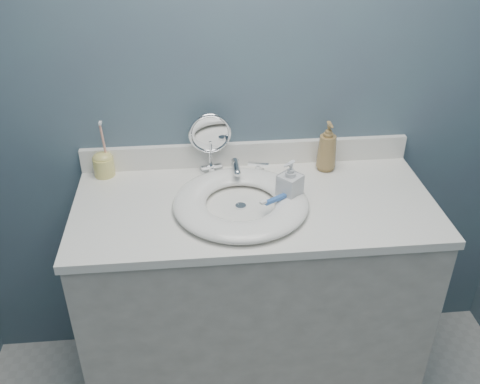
{
  "coord_description": "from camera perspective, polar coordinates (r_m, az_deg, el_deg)",
  "views": [
    {
      "loc": [
        -0.19,
        -0.53,
        1.86
      ],
      "look_at": [
        -0.05,
        0.94,
        0.94
      ],
      "focal_mm": 40.0,
      "sensor_mm": 36.0,
      "label": 1
    }
  ],
  "objects": [
    {
      "name": "soap_bottle_clear",
      "position": [
        1.77,
        5.36,
        1.06
      ],
      "size": [
        0.1,
        0.1,
        0.15
      ],
      "primitive_type": "imported",
      "rotation": [
        0.0,
        0.0,
        -0.84
      ],
      "color": "silver",
      "rests_on": "countertop"
    },
    {
      "name": "faucet",
      "position": [
        1.93,
        -0.49,
        2.27
      ],
      "size": [
        0.25,
        0.13,
        0.07
      ],
      "color": "silver",
      "rests_on": "countertop"
    },
    {
      "name": "makeup_mirror",
      "position": [
        1.93,
        -3.2,
        5.56
      ],
      "size": [
        0.15,
        0.09,
        0.23
      ],
      "rotation": [
        0.0,
        0.0,
        0.05
      ],
      "color": "silver",
      "rests_on": "countertop"
    },
    {
      "name": "countertop",
      "position": [
        1.81,
        1.56,
        -1.43
      ],
      "size": [
        1.22,
        0.57,
        0.03
      ],
      "primitive_type": "cube",
      "color": "white",
      "rests_on": "vanity_cabinet"
    },
    {
      "name": "toothbrush_lying",
      "position": [
        1.75,
        4.49,
        -0.49
      ],
      "size": [
        0.16,
        0.1,
        0.02
      ],
      "rotation": [
        0.0,
        0.0,
        0.54
      ],
      "color": "#3161B0",
      "rests_on": "basin"
    },
    {
      "name": "backsplash",
      "position": [
        2.01,
        0.68,
        4.12
      ],
      "size": [
        1.22,
        0.02,
        0.09
      ],
      "primitive_type": "cube",
      "color": "white",
      "rests_on": "countertop"
    },
    {
      "name": "vanity_cabinet",
      "position": [
        2.09,
        1.38,
        -11.55
      ],
      "size": [
        1.2,
        0.55,
        0.85
      ],
      "primitive_type": "cube",
      "color": "beige",
      "rests_on": "ground"
    },
    {
      "name": "toothbrush_holder",
      "position": [
        2.0,
        -14.35,
        2.99
      ],
      "size": [
        0.07,
        0.07,
        0.21
      ],
      "rotation": [
        0.0,
        0.0,
        -0.3
      ],
      "color": "#E1D470",
      "rests_on": "countertop"
    },
    {
      "name": "basin",
      "position": [
        1.77,
        0.08,
        -1.12
      ],
      "size": [
        0.45,
        0.45,
        0.04
      ],
      "primitive_type": null,
      "color": "white",
      "rests_on": "countertop"
    },
    {
      "name": "back_wall",
      "position": [
        1.91,
        0.7,
        11.62
      ],
      "size": [
        2.2,
        0.02,
        2.4
      ],
      "primitive_type": "cube",
      "color": "slate",
      "rests_on": "ground"
    },
    {
      "name": "drain",
      "position": [
        1.77,
        0.08,
        -1.53
      ],
      "size": [
        0.04,
        0.04,
        0.01
      ],
      "primitive_type": "cylinder",
      "color": "silver",
      "rests_on": "countertop"
    },
    {
      "name": "soap_bottle_amber",
      "position": [
        1.98,
        9.3,
        4.82
      ],
      "size": [
        0.08,
        0.08,
        0.19
      ],
      "primitive_type": "imported",
      "rotation": [
        0.0,
        0.0,
        0.04
      ],
      "color": "olive",
      "rests_on": "countertop"
    }
  ]
}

